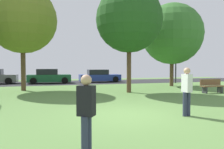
{
  "coord_description": "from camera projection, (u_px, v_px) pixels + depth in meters",
  "views": [
    {
      "loc": [
        -2.69,
        -7.19,
        1.75
      ],
      "look_at": [
        0.0,
        2.07,
        1.38
      ],
      "focal_mm": 34.34,
      "sensor_mm": 36.0,
      "label": 1
    }
  ],
  "objects": [
    {
      "name": "park_bench",
      "position": [
        212.0,
        86.0,
        13.97
      ],
      "size": [
        1.6,
        0.45,
        0.9
      ],
      "rotation": [
        0.0,
        0.0,
        3.14
      ],
      "color": "brown",
      "rests_on": "ground_plane"
    },
    {
      "name": "person_bystander",
      "position": [
        187.0,
        89.0,
        7.48
      ],
      "size": [
        0.3,
        0.34,
        1.7
      ],
      "rotation": [
        0.0,
        0.0,
        1.68
      ],
      "color": "#2D334C",
      "rests_on": "ground_plane"
    },
    {
      "name": "person_catcher",
      "position": [
        86.0,
        111.0,
        4.16
      ],
      "size": [
        0.39,
        0.36,
        1.59
      ],
      "rotation": [
        0.0,
        0.0,
        2.54
      ],
      "color": "#2D334C",
      "rests_on": "ground_plane"
    },
    {
      "name": "oak_tree_center",
      "position": [
        172.0,
        34.0,
        18.75
      ],
      "size": [
        5.31,
        5.31,
        7.23
      ],
      "color": "brown",
      "rests_on": "ground_plane"
    },
    {
      "name": "maple_tree_far",
      "position": [
        22.0,
        20.0,
        15.2
      ],
      "size": [
        4.82,
        4.82,
        7.49
      ],
      "color": "brown",
      "rests_on": "ground_plane"
    },
    {
      "name": "parked_car_blue",
      "position": [
        99.0,
        76.0,
        23.73
      ],
      "size": [
        4.48,
        1.98,
        1.38
      ],
      "color": "#233893",
      "rests_on": "ground_plane"
    },
    {
      "name": "street_lamp_post",
      "position": [
        176.0,
        61.0,
        22.08
      ],
      "size": [
        0.14,
        0.14,
        4.5
      ],
      "primitive_type": "cylinder",
      "color": "#2D2D33",
      "rests_on": "ground_plane"
    },
    {
      "name": "ground_plane",
      "position": [
        128.0,
        115.0,
        7.72
      ],
      "size": [
        44.0,
        44.0,
        0.0
      ],
      "primitive_type": "plane",
      "color": "#5B8442"
    },
    {
      "name": "road_strip",
      "position": [
        76.0,
        82.0,
        23.07
      ],
      "size": [
        44.0,
        6.4,
        0.01
      ],
      "primitive_type": "cube",
      "color": "#28282B",
      "rests_on": "ground_plane"
    },
    {
      "name": "oak_tree_right",
      "position": [
        129.0,
        20.0,
        14.13
      ],
      "size": [
        4.39,
        4.39,
        7.04
      ],
      "color": "brown",
      "rests_on": "ground_plane"
    },
    {
      "name": "parked_car_green",
      "position": [
        49.0,
        77.0,
        21.98
      ],
      "size": [
        4.26,
        1.97,
        1.47
      ],
      "color": "#195633",
      "rests_on": "ground_plane"
    }
  ]
}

